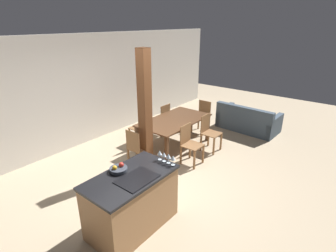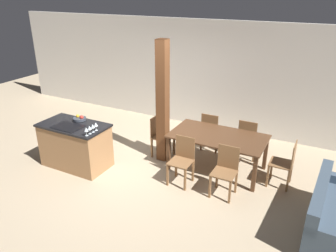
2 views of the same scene
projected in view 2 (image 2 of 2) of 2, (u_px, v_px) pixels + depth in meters
name	position (u px, v px, depth m)	size (l,w,h in m)	color
ground_plane	(138.00, 167.00, 6.69)	(16.00, 16.00, 0.00)	tan
wall_back	(192.00, 74.00, 8.35)	(11.20, 0.08, 2.70)	silver
kitchen_island	(76.00, 145.00, 6.59)	(1.37, 0.76, 0.91)	#9E7047
fruit_bowl	(80.00, 119.00, 6.59)	(0.26, 0.26, 0.11)	#383D47
wine_glass_near	(86.00, 130.00, 5.86)	(0.07, 0.07, 0.16)	silver
wine_glass_middle	(89.00, 128.00, 5.93)	(0.07, 0.07, 0.16)	silver
wine_glass_far	(93.00, 126.00, 6.00)	(0.07, 0.07, 0.16)	silver
wine_glass_end	(96.00, 125.00, 6.07)	(0.07, 0.07, 0.16)	silver
dining_table	(218.00, 140.00, 6.37)	(1.84, 1.02, 0.74)	#51331E
dining_chair_near_left	(182.00, 159.00, 6.01)	(0.40, 0.40, 0.88)	brown
dining_chair_near_right	(225.00, 170.00, 5.66)	(0.40, 0.40, 0.88)	brown
dining_chair_far_left	(211.00, 131.00, 7.22)	(0.40, 0.40, 0.88)	brown
dining_chair_far_right	(248.00, 138.00, 6.86)	(0.40, 0.40, 0.88)	brown
dining_chair_head_end	(160.00, 135.00, 6.99)	(0.40, 0.40, 0.88)	brown
dining_chair_foot_end	(285.00, 163.00, 5.89)	(0.40, 0.40, 0.88)	brown
timber_post	(163.00, 103.00, 6.52)	(0.21, 0.21, 2.51)	brown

